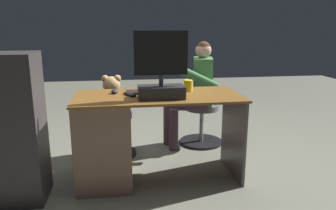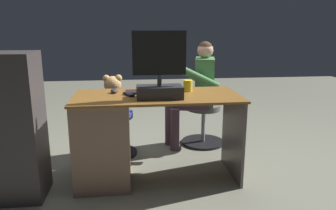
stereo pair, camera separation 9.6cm
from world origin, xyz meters
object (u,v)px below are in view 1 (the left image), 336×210
Objects in this scene: computer_mouse at (115,91)px; office_chair_teddy at (113,130)px; cup at (188,86)px; desk at (115,137)px; keyboard at (151,92)px; person at (195,86)px; teddy_bear at (112,95)px; visitor_chair at (202,121)px; tv_remote at (130,95)px; monitor at (161,79)px.

computer_mouse is 0.21× the size of office_chair_teddy.
desk is at bearing 11.13° from cup.
keyboard is at bearing 5.44° from cup.
desk is 3.30× the size of keyboard.
keyboard is 4.38× the size of computer_mouse.
person is (-0.86, -0.65, -0.10)m from computer_mouse.
office_chair_teddy is at bearing 90.00° from teddy_bear.
teddy_bear is 1.07m from visitor_chair.
keyboard is 2.80× the size of tv_remote.
cup is (-0.27, -0.25, -0.11)m from monitor.
keyboard is 4.22× the size of cup.
tv_remote is at bearing 46.17° from person.
visitor_chair is at bearing -122.09° from monitor.
tv_remote reaches higher than visitor_chair.
desk reaches higher than office_chair_teddy.
teddy_bear is at bearing -59.96° from monitor.
desk is at bearing -17.33° from monitor.
cup is (-0.64, -0.00, 0.03)m from computer_mouse.
monitor is at bearing 61.48° from person.
computer_mouse is at bearing -33.38° from monitor.
desk is 0.39m from computer_mouse.
office_chair_teddy is at bearing 12.34° from person.
computer_mouse is at bearing -5.19° from keyboard.
keyboard is at bearing -73.27° from monitor.
monitor reaches higher than computer_mouse.
teddy_bear is (0.41, -0.71, -0.27)m from monitor.
keyboard is at bearing -177.10° from tv_remote.
keyboard is 0.20m from tv_remote.
tv_remote is 0.76m from office_chair_teddy.
keyboard reaches higher than office_chair_teddy.
office_chair_teddy is 0.40× the size of person.
tv_remote is 0.61m from teddy_bear.
cup is at bearing -168.87° from desk.
teddy_bear is at bearing -96.75° from tv_remote.
tv_remote is 1.23m from visitor_chair.
monitor is 0.47m from computer_mouse.
office_chair_teddy is (0.16, -0.56, -0.48)m from tv_remote.
visitor_chair is (-0.94, -0.66, -0.51)m from computer_mouse.
tv_remote is at bearing 25.53° from keyboard.
monitor reaches higher than desk.
monitor is 3.53× the size of tv_remote.
cup is at bearing -174.56° from keyboard.
monitor is at bearing 146.62° from computer_mouse.
computer_mouse is at bearing -95.83° from desk.
office_chair_teddy is (0.34, -0.48, -0.48)m from keyboard.
desk is 0.78m from cup.
cup is 0.90m from visitor_chair.
monitor is 1.04m from person.
monitor is 5.52× the size of computer_mouse.
visitor_chair is at bearing -132.54° from keyboard.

